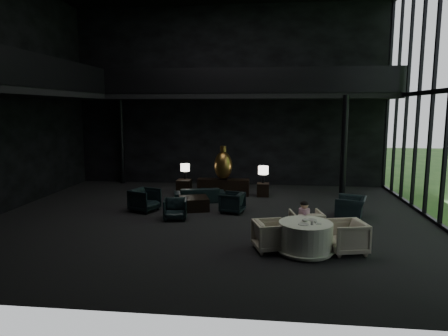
# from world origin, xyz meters

# --- Properties ---
(floor) EXTENTS (14.00, 12.00, 0.02)m
(floor) POSITION_xyz_m (0.00, 0.00, 0.00)
(floor) COLOR black
(floor) RESTS_ON ground
(wall_back) EXTENTS (14.00, 0.04, 8.00)m
(wall_back) POSITION_xyz_m (0.00, 6.00, 4.00)
(wall_back) COLOR black
(wall_back) RESTS_ON ground
(wall_front) EXTENTS (14.00, 0.04, 8.00)m
(wall_front) POSITION_xyz_m (0.00, -6.00, 4.00)
(wall_front) COLOR black
(wall_front) RESTS_ON ground
(mezzanine_left) EXTENTS (2.00, 12.00, 0.25)m
(mezzanine_left) POSITION_xyz_m (-6.00, 0.00, 4.00)
(mezzanine_left) COLOR black
(mezzanine_left) RESTS_ON wall_left
(mezzanine_back) EXTENTS (12.00, 2.00, 0.25)m
(mezzanine_back) POSITION_xyz_m (1.00, 5.00, 4.00)
(mezzanine_back) COLOR black
(mezzanine_back) RESTS_ON wall_back
(railing_left) EXTENTS (0.06, 12.00, 1.00)m
(railing_left) POSITION_xyz_m (-5.00, 0.00, 4.60)
(railing_left) COLOR black
(railing_left) RESTS_ON mezzanine_left
(railing_back) EXTENTS (12.00, 0.06, 1.00)m
(railing_back) POSITION_xyz_m (1.00, 4.00, 4.60)
(railing_back) COLOR black
(railing_back) RESTS_ON mezzanine_back
(column_nw) EXTENTS (0.24, 0.24, 4.00)m
(column_nw) POSITION_xyz_m (-5.00, 5.70, 2.00)
(column_nw) COLOR black
(column_nw) RESTS_ON floor
(column_ne) EXTENTS (0.24, 0.24, 4.00)m
(column_ne) POSITION_xyz_m (4.80, 4.00, 2.00)
(column_ne) COLOR black
(column_ne) RESTS_ON floor
(console) EXTENTS (2.08, 0.47, 0.66)m
(console) POSITION_xyz_m (0.03, 3.54, 0.33)
(console) COLOR black
(console) RESTS_ON floor
(bronze_urn) EXTENTS (0.72, 0.72, 1.34)m
(bronze_urn) POSITION_xyz_m (0.03, 3.50, 1.24)
(bronze_urn) COLOR #B88F27
(bronze_urn) RESTS_ON console
(side_table_left) EXTENTS (0.56, 0.56, 0.62)m
(side_table_left) POSITION_xyz_m (-1.57, 3.46, 0.31)
(side_table_left) COLOR black
(side_table_left) RESTS_ON floor
(table_lamp_left) EXTENTS (0.37, 0.37, 0.62)m
(table_lamp_left) POSITION_xyz_m (-1.57, 3.70, 1.06)
(table_lamp_left) COLOR black
(table_lamp_left) RESTS_ON side_table_left
(side_table_right) EXTENTS (0.48, 0.48, 0.52)m
(side_table_right) POSITION_xyz_m (1.63, 3.55, 0.26)
(side_table_right) COLOR black
(side_table_right) RESTS_ON floor
(table_lamp_right) EXTENTS (0.40, 0.40, 0.67)m
(table_lamp_right) POSITION_xyz_m (1.63, 3.64, 1.01)
(table_lamp_right) COLOR black
(table_lamp_right) RESTS_ON side_table_right
(sofa) EXTENTS (1.79, 0.92, 0.67)m
(sofa) POSITION_xyz_m (-0.73, 2.30, 0.34)
(sofa) COLOR black
(sofa) RESTS_ON floor
(lounge_armchair_west) EXTENTS (1.12, 1.15, 0.93)m
(lounge_armchair_west) POSITION_xyz_m (-2.35, 0.73, 0.47)
(lounge_armchair_west) COLOR black
(lounge_armchair_west) RESTS_ON floor
(lounge_armchair_east) EXTENTS (0.82, 0.85, 0.74)m
(lounge_armchair_east) POSITION_xyz_m (0.64, 0.87, 0.37)
(lounge_armchair_east) COLOR black
(lounge_armchair_east) RESTS_ON floor
(lounge_armchair_south) EXTENTS (0.76, 0.73, 0.69)m
(lounge_armchair_south) POSITION_xyz_m (-1.08, -0.18, 0.34)
(lounge_armchair_south) COLOR black
(lounge_armchair_south) RESTS_ON floor
(window_armchair) EXTENTS (0.88, 1.11, 0.84)m
(window_armchair) POSITION_xyz_m (4.50, 0.71, 0.42)
(window_armchair) COLOR black
(window_armchair) RESTS_ON floor
(coffee_table) EXTENTS (1.22, 1.22, 0.43)m
(coffee_table) POSITION_xyz_m (-0.73, 1.12, 0.22)
(coffee_table) COLOR black
(coffee_table) RESTS_ON floor
(dining_table) EXTENTS (1.47, 1.47, 0.75)m
(dining_table) POSITION_xyz_m (2.76, -2.67, 0.33)
(dining_table) COLOR white
(dining_table) RESTS_ON floor
(dining_chair_north) EXTENTS (0.99, 0.95, 0.89)m
(dining_chair_north) POSITION_xyz_m (2.88, -1.59, 0.44)
(dining_chair_north) COLOR beige
(dining_chair_north) RESTS_ON floor
(dining_chair_east) EXTENTS (1.07, 1.11, 0.97)m
(dining_chair_east) POSITION_xyz_m (3.75, -2.59, 0.48)
(dining_chair_east) COLOR beige
(dining_chair_east) RESTS_ON floor
(dining_chair_west) EXTENTS (0.99, 1.02, 0.86)m
(dining_chair_west) POSITION_xyz_m (1.92, -2.62, 0.43)
(dining_chair_west) COLOR beige
(dining_chair_west) RESTS_ON floor
(child) EXTENTS (0.29, 0.29, 0.63)m
(child) POSITION_xyz_m (2.79, -1.78, 0.76)
(child) COLOR pink
(child) RESTS_ON dining_chair_north
(plate_a) EXTENTS (0.34, 0.34, 0.02)m
(plate_a) POSITION_xyz_m (2.68, -2.86, 0.76)
(plate_a) COLOR white
(plate_a) RESTS_ON dining_table
(plate_b) EXTENTS (0.27, 0.27, 0.02)m
(plate_b) POSITION_xyz_m (2.92, -2.46, 0.76)
(plate_b) COLOR white
(plate_b) RESTS_ON dining_table
(saucer) EXTENTS (0.16, 0.16, 0.01)m
(saucer) POSITION_xyz_m (3.05, -2.79, 0.76)
(saucer) COLOR white
(saucer) RESTS_ON dining_table
(coffee_cup) EXTENTS (0.09, 0.09, 0.05)m
(coffee_cup) POSITION_xyz_m (2.99, -2.72, 0.79)
(coffee_cup) COLOR white
(coffee_cup) RESTS_ON saucer
(cereal_bowl) EXTENTS (0.15, 0.15, 0.07)m
(cereal_bowl) POSITION_xyz_m (2.74, -2.60, 0.79)
(cereal_bowl) COLOR white
(cereal_bowl) RESTS_ON dining_table
(cream_pot) EXTENTS (0.08, 0.08, 0.07)m
(cream_pot) POSITION_xyz_m (2.88, -2.87, 0.79)
(cream_pot) COLOR #99999E
(cream_pot) RESTS_ON dining_table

